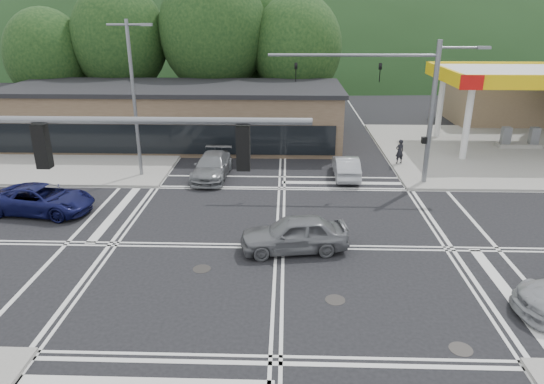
{
  "coord_description": "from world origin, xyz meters",
  "views": [
    {
      "loc": [
        0.26,
        -18.49,
        9.45
      ],
      "look_at": [
        -0.42,
        2.87,
        1.4
      ],
      "focal_mm": 32.0,
      "sensor_mm": 36.0,
      "label": 1
    }
  ],
  "objects_px": {
    "car_queue_a": "(346,167)",
    "pedestrian": "(400,151)",
    "car_grey_center": "(294,234)",
    "car_queue_b": "(314,131)",
    "car_blue_west": "(42,199)",
    "car_northbound": "(212,166)"
  },
  "relations": [
    {
      "from": "car_blue_west",
      "to": "car_northbound",
      "type": "bearing_deg",
      "value": -45.36
    },
    {
      "from": "car_queue_a",
      "to": "car_grey_center",
      "type": "bearing_deg",
      "value": 71.87
    },
    {
      "from": "car_grey_center",
      "to": "pedestrian",
      "type": "relative_size",
      "value": 2.83
    },
    {
      "from": "pedestrian",
      "to": "car_queue_b",
      "type": "bearing_deg",
      "value": -69.4
    },
    {
      "from": "car_blue_west",
      "to": "car_northbound",
      "type": "height_order",
      "value": "car_blue_west"
    },
    {
      "from": "car_queue_a",
      "to": "car_northbound",
      "type": "xyz_separation_m",
      "value": [
        -8.01,
        -0.27,
        0.04
      ]
    },
    {
      "from": "car_blue_west",
      "to": "car_queue_b",
      "type": "relative_size",
      "value": 1.15
    },
    {
      "from": "car_grey_center",
      "to": "car_queue_b",
      "type": "xyz_separation_m",
      "value": [
        1.76,
        18.17,
        -0.01
      ]
    },
    {
      "from": "car_blue_west",
      "to": "pedestrian",
      "type": "relative_size",
      "value": 3.2
    },
    {
      "from": "car_grey_center",
      "to": "car_northbound",
      "type": "bearing_deg",
      "value": -161.07
    },
    {
      "from": "car_grey_center",
      "to": "car_queue_a",
      "type": "distance_m",
      "value": 10.1
    },
    {
      "from": "car_queue_a",
      "to": "pedestrian",
      "type": "relative_size",
      "value": 2.52
    },
    {
      "from": "car_queue_a",
      "to": "car_queue_b",
      "type": "height_order",
      "value": "car_queue_b"
    },
    {
      "from": "car_queue_a",
      "to": "car_queue_b",
      "type": "distance_m",
      "value": 8.73
    },
    {
      "from": "car_queue_b",
      "to": "car_grey_center",
      "type": "bearing_deg",
      "value": 89.64
    },
    {
      "from": "car_queue_a",
      "to": "pedestrian",
      "type": "distance_m",
      "value": 4.43
    },
    {
      "from": "car_grey_center",
      "to": "pedestrian",
      "type": "bearing_deg",
      "value": 141.83
    },
    {
      "from": "car_northbound",
      "to": "pedestrian",
      "type": "relative_size",
      "value": 3.06
    },
    {
      "from": "pedestrian",
      "to": "car_blue_west",
      "type": "bearing_deg",
      "value": 4.16
    },
    {
      "from": "car_blue_west",
      "to": "pedestrian",
      "type": "bearing_deg",
      "value": -58.5
    },
    {
      "from": "car_grey_center",
      "to": "pedestrian",
      "type": "distance_m",
      "value": 13.86
    },
    {
      "from": "car_blue_west",
      "to": "pedestrian",
      "type": "height_order",
      "value": "pedestrian"
    }
  ]
}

